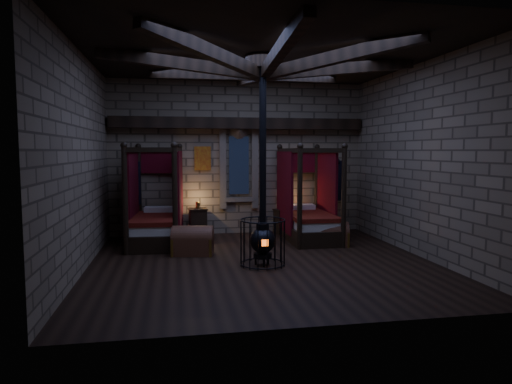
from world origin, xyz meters
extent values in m
cube|color=black|center=(0.00, 0.00, 0.00)|extent=(7.00, 7.00, 0.01)
cube|color=#847054|center=(0.00, 3.50, 2.10)|extent=(7.00, 0.02, 4.20)
cube|color=#847054|center=(0.00, -3.50, 2.10)|extent=(7.00, 0.02, 4.20)
cube|color=#847054|center=(-3.50, 0.00, 2.10)|extent=(0.02, 7.00, 4.20)
cube|color=#847054|center=(3.50, 0.00, 2.10)|extent=(0.02, 7.00, 4.20)
cube|color=black|center=(0.00, 0.00, 4.20)|extent=(7.00, 7.00, 0.01)
cube|color=black|center=(0.00, 3.32, 3.05)|extent=(6.86, 0.35, 0.30)
cylinder|color=black|center=(0.00, 0.00, 4.05)|extent=(0.70, 0.70, 0.25)
cube|color=black|center=(0.00, 3.45, 1.90)|extent=(0.55, 0.04, 1.60)
cube|color=maroon|center=(-1.00, 3.46, 2.10)|extent=(0.45, 0.03, 0.65)
cube|color=black|center=(-2.80, 3.34, 1.45)|extent=(0.30, 0.10, 1.15)
cube|color=black|center=(2.80, 3.34, 1.45)|extent=(0.30, 0.10, 1.15)
cube|color=black|center=(-2.23, 2.29, 0.19)|extent=(1.32, 2.33, 0.39)
cube|color=beige|center=(-2.23, 2.29, 0.50)|extent=(1.18, 2.14, 0.24)
cube|color=maroon|center=(-2.23, 2.29, 0.65)|extent=(1.24, 2.19, 0.11)
cube|color=beige|center=(-2.18, 3.11, 0.76)|extent=(0.78, 0.43, 0.15)
cube|color=#570712|center=(-2.16, 3.40, 2.00)|extent=(1.19, 0.13, 0.60)
cylinder|color=black|center=(-2.84, 1.25, 1.19)|extent=(0.12, 0.12, 2.38)
cylinder|color=black|center=(-2.70, 3.41, 1.19)|extent=(0.12, 0.12, 2.38)
cylinder|color=black|center=(-1.76, 1.17, 1.19)|extent=(0.12, 0.12, 2.38)
cylinder|color=black|center=(-1.62, 3.33, 1.19)|extent=(0.12, 0.12, 2.38)
cube|color=#570712|center=(-2.78, 2.65, 1.24)|extent=(0.17, 1.62, 2.11)
cube|color=#570712|center=(-1.64, 2.58, 1.24)|extent=(0.17, 1.62, 2.11)
cube|color=black|center=(1.65, 2.19, 0.19)|extent=(1.18, 2.25, 0.39)
cube|color=beige|center=(1.65, 2.19, 0.50)|extent=(1.05, 2.08, 0.24)
cube|color=maroon|center=(1.65, 2.19, 0.65)|extent=(1.12, 2.12, 0.11)
cube|color=beige|center=(1.65, 3.00, 0.75)|extent=(0.76, 0.38, 0.15)
cube|color=#570712|center=(1.66, 3.29, 1.99)|extent=(1.18, 0.07, 0.59)
cylinder|color=black|center=(1.10, 1.11, 1.18)|extent=(0.12, 0.12, 2.37)
cylinder|color=black|center=(1.12, 3.27, 1.18)|extent=(0.12, 0.12, 2.37)
cylinder|color=black|center=(2.17, 1.10, 1.18)|extent=(0.12, 0.12, 2.37)
cylinder|color=black|center=(2.19, 3.26, 1.18)|extent=(0.12, 0.12, 2.37)
cube|color=#570712|center=(1.08, 2.51, 1.24)|extent=(0.08, 1.62, 2.10)
cube|color=#570712|center=(2.22, 2.50, 1.24)|extent=(0.08, 1.62, 2.10)
cube|color=#582E1B|center=(-1.39, 1.02, 0.19)|extent=(0.99, 0.71, 0.37)
cylinder|color=#582E1B|center=(-1.39, 1.02, 0.37)|extent=(0.99, 0.71, 0.55)
cube|color=#A68833|center=(-1.80, 1.10, 0.19)|extent=(0.16, 0.57, 0.40)
cube|color=#A68833|center=(-0.98, 0.94, 0.19)|extent=(0.16, 0.57, 0.40)
cube|color=#582E1B|center=(1.95, 1.35, 0.17)|extent=(0.88, 0.61, 0.34)
cylinder|color=#582E1B|center=(1.95, 1.35, 0.34)|extent=(0.88, 0.61, 0.50)
cube|color=#A68833|center=(1.57, 1.41, 0.17)|extent=(0.12, 0.52, 0.36)
cube|color=#A68833|center=(2.33, 1.30, 0.17)|extent=(0.12, 0.52, 0.36)
cube|color=black|center=(-1.17, 3.07, 0.37)|extent=(0.48, 0.46, 0.73)
cube|color=black|center=(-1.17, 3.07, 0.76)|extent=(0.52, 0.51, 0.04)
cylinder|color=#A68833|center=(-1.17, 3.07, 0.86)|extent=(0.10, 0.10, 0.17)
cube|color=black|center=(1.18, 3.15, 0.33)|extent=(0.47, 0.45, 0.65)
cube|color=black|center=(1.18, 3.15, 0.67)|extent=(0.51, 0.50, 0.04)
cube|color=#582E1B|center=(1.18, 3.15, 0.73)|extent=(0.19, 0.16, 0.05)
cylinder|color=black|center=(-0.04, -0.21, 0.20)|extent=(0.37, 0.37, 0.09)
sphere|color=black|center=(-0.04, -0.21, 0.51)|extent=(0.52, 0.52, 0.52)
cylinder|color=black|center=(-0.04, -0.21, 0.79)|extent=(0.26, 0.26, 0.13)
cube|color=#FF5914|center=(-0.04, -0.46, 0.51)|extent=(0.13, 0.02, 0.13)
cylinder|color=black|center=(-0.04, -0.21, 2.44)|extent=(0.14, 0.14, 3.22)
torus|color=black|center=(-0.04, -0.21, 0.04)|extent=(0.92, 0.92, 0.03)
torus|color=black|center=(-0.04, -0.21, 0.93)|extent=(0.92, 0.92, 0.03)
camera|label=1|loc=(-1.77, -9.08, 2.31)|focal=32.00mm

